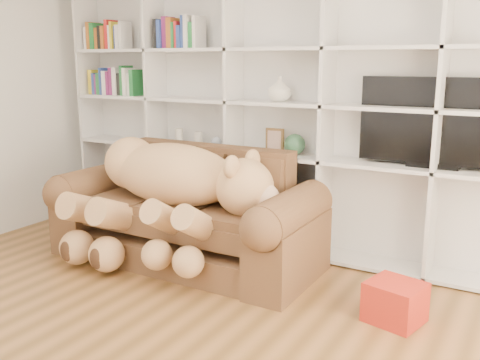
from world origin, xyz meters
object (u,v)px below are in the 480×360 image
Objects in this scene: sofa at (188,219)px; tv at (437,123)px; teddy_bear at (167,188)px; gift_box at (395,302)px.

sofa is 1.96× the size of tv.
teddy_bear is 5.18× the size of gift_box.
gift_box is 1.41m from tv.
gift_box is at bearing -90.60° from tv.
tv reaches higher than gift_box.
gift_box is at bearing -7.51° from sofa.
teddy_bear is 1.50× the size of tv.
teddy_bear reaches higher than sofa.
sofa reaches higher than gift_box.
gift_box is (1.80, -0.24, -0.22)m from sofa.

